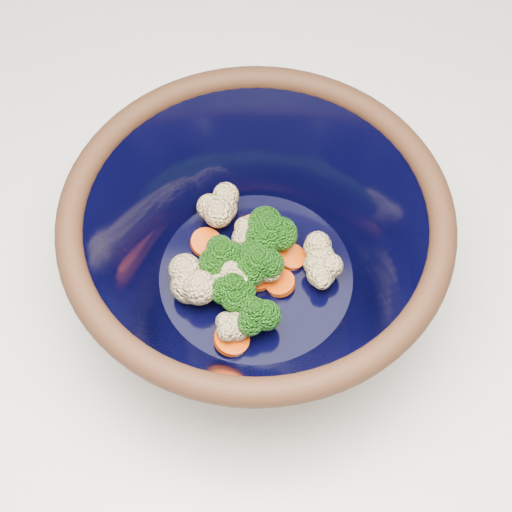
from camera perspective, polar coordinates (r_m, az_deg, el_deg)
name	(u,v)px	position (r m, az deg, el deg)	size (l,w,h in m)	color
counter	(254,497)	(1.08, -0.19, -18.70)	(1.20, 1.20, 0.90)	white
mixing_bowl	(256,248)	(0.61, 0.00, 0.64)	(0.40, 0.40, 0.14)	black
vegetable_pile	(246,265)	(0.63, -0.80, -0.73)	(0.15, 0.16, 0.05)	#608442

